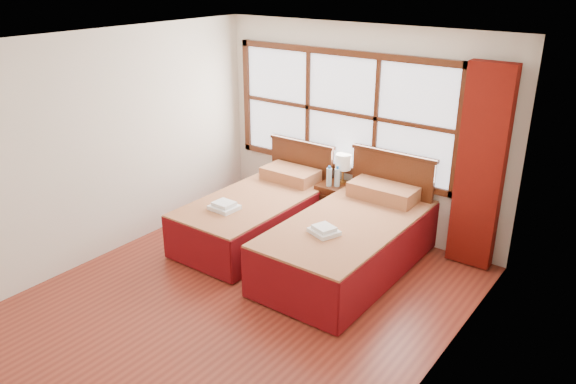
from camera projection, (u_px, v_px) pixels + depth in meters
The scene contains 15 objects.
floor at pixel (246, 298), 5.85m from camera, with size 4.50×4.50×0.00m, color maroon.
ceiling at pixel (237, 43), 4.87m from camera, with size 4.50×4.50×0.00m, color white.
wall_back at pixel (359, 130), 7.04m from camera, with size 4.00×4.00×0.00m, color silver.
wall_left at pixel (110, 145), 6.46m from camera, with size 4.50×4.50×0.00m, color silver.
wall_right at pixel (441, 238), 4.26m from camera, with size 4.50×4.50×0.00m, color silver.
window at pixel (341, 112), 7.07m from camera, with size 3.16×0.06×1.56m.
curtain at pixel (481, 169), 6.10m from camera, with size 0.50×0.16×2.30m, color maroon.
bed_left at pixel (258, 214), 7.07m from camera, with size 1.08×2.10×1.05m.
bed_right at pixel (351, 240), 6.31m from camera, with size 1.18×2.29×1.15m.
nightstand at pixel (337, 207), 7.30m from camera, with size 0.46×0.45×0.61m.
towels_left at pixel (224, 206), 6.58m from camera, with size 0.32×0.28×0.09m.
towels_right at pixel (324, 230), 5.86m from camera, with size 0.35×0.33×0.08m.
lamp at pixel (343, 163), 7.14m from camera, with size 0.20×0.20×0.39m.
bottle_near at pixel (329, 177), 7.10m from camera, with size 0.07×0.07×0.27m.
bottle_far at pixel (337, 177), 7.09m from camera, with size 0.07×0.07×0.27m.
Camera 1 is at (3.33, -3.76, 3.24)m, focal length 35.00 mm.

